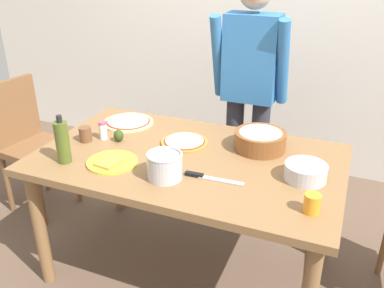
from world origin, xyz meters
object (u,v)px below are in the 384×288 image
(dining_table, at_px, (188,171))
(cup_orange, at_px, (312,203))
(person_cook, at_px, (250,86))
(plate_with_slice, at_px, (112,162))
(salt_shaker, at_px, (103,130))
(mixing_bowl_steel, at_px, (305,172))
(cup_small_brown, at_px, (85,134))
(chef_knife, at_px, (207,177))
(avocado, at_px, (119,136))
(pizza_cooked_on_tray, at_px, (184,142))
(pizza_raw_on_board, at_px, (128,122))
(popcorn_bowl, at_px, (260,139))
(olive_oil_bottle, at_px, (62,142))
(chair_wooden_left, at_px, (29,138))
(steel_pot, at_px, (165,166))

(dining_table, distance_m, cup_orange, 0.74)
(person_cook, height_order, plate_with_slice, person_cook)
(salt_shaker, bearing_deg, mixing_bowl_steel, -1.57)
(cup_small_brown, height_order, chef_knife, cup_small_brown)
(salt_shaker, relative_size, avocado, 1.51)
(pizza_cooked_on_tray, relative_size, cup_small_brown, 3.11)
(cup_orange, xyz_separation_m, chef_knife, (-0.50, 0.10, -0.04))
(dining_table, xyz_separation_m, pizza_cooked_on_tray, (-0.08, 0.14, 0.10))
(cup_orange, relative_size, avocado, 1.21)
(pizza_raw_on_board, xyz_separation_m, popcorn_bowl, (0.85, -0.05, 0.05))
(popcorn_bowl, bearing_deg, pizza_cooked_on_tray, -167.37)
(olive_oil_bottle, height_order, cup_small_brown, olive_oil_bottle)
(chair_wooden_left, xyz_separation_m, steel_pot, (1.30, -0.47, 0.29))
(popcorn_bowl, distance_m, salt_shaker, 0.89)
(pizza_cooked_on_tray, height_order, popcorn_bowl, popcorn_bowl)
(person_cook, xyz_separation_m, chair_wooden_left, (-1.44, -0.53, -0.40))
(dining_table, bearing_deg, salt_shaker, 177.92)
(dining_table, xyz_separation_m, avocado, (-0.44, 0.02, 0.13))
(plate_with_slice, bearing_deg, mixing_bowl_steel, 12.66)
(pizza_cooked_on_tray, xyz_separation_m, avocado, (-0.36, -0.11, 0.03))
(olive_oil_bottle, relative_size, avocado, 3.66)
(plate_with_slice, relative_size, chef_knife, 0.89)
(cup_small_brown, bearing_deg, plate_with_slice, -31.97)
(olive_oil_bottle, height_order, salt_shaker, olive_oil_bottle)
(chair_wooden_left, distance_m, avocado, 0.94)
(mixing_bowl_steel, distance_m, chef_knife, 0.47)
(dining_table, xyz_separation_m, person_cook, (0.12, 0.76, 0.27))
(chair_wooden_left, xyz_separation_m, cup_small_brown, (0.71, -0.27, 0.26))
(plate_with_slice, xyz_separation_m, salt_shaker, (-0.21, 0.24, 0.04))
(plate_with_slice, xyz_separation_m, cup_orange, (1.00, -0.05, 0.03))
(popcorn_bowl, distance_m, cup_orange, 0.61)
(person_cook, relative_size, popcorn_bowl, 5.79)
(dining_table, bearing_deg, person_cook, 81.08)
(pizza_raw_on_board, relative_size, cup_orange, 3.66)
(pizza_raw_on_board, distance_m, olive_oil_bottle, 0.58)
(pizza_raw_on_board, relative_size, steel_pot, 1.80)
(person_cook, bearing_deg, salt_shaker, -131.79)
(cup_small_brown, xyz_separation_m, avocado, (0.17, 0.07, -0.01))
(mixing_bowl_steel, distance_m, avocado, 1.05)
(mixing_bowl_steel, height_order, steel_pot, steel_pot)
(plate_with_slice, relative_size, olive_oil_bottle, 1.02)
(plate_with_slice, distance_m, mixing_bowl_steel, 0.96)
(cup_small_brown, distance_m, salt_shaker, 0.10)
(steel_pot, bearing_deg, plate_with_slice, 174.86)
(dining_table, bearing_deg, pizza_raw_on_board, 152.30)
(pizza_raw_on_board, relative_size, popcorn_bowl, 1.11)
(dining_table, distance_m, pizza_cooked_on_tray, 0.19)
(dining_table, xyz_separation_m, cup_orange, (0.67, -0.28, 0.13))
(person_cook, relative_size, plate_with_slice, 6.23)
(mixing_bowl_steel, bearing_deg, pizza_cooked_on_tray, 167.60)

